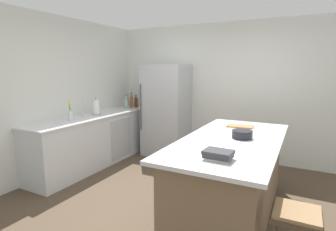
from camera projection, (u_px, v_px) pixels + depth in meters
name	position (u px, v px, depth m)	size (l,w,h in m)	color
ground_plane	(184.00, 208.00, 3.35)	(7.20, 7.20, 0.00)	#4C3D2D
wall_rear	(232.00, 92.00, 5.09)	(6.00, 0.10, 2.60)	silver
wall_left	(44.00, 97.00, 4.24)	(0.10, 6.00, 2.60)	silver
counter_run_left	(97.00, 139.00, 4.88)	(0.64, 2.72, 0.92)	silver
kitchen_island	(231.00, 176.00, 3.17)	(1.06, 2.27, 0.93)	#7A6047
refrigerator	(166.00, 110.00, 5.37)	(0.84, 0.72, 1.82)	#B7BABF
bar_stool	(296.00, 224.00, 2.09)	(0.36, 0.36, 0.65)	#473828
sink_faucet	(83.00, 108.00, 4.58)	(0.15, 0.05, 0.30)	silver
flower_vase	(70.00, 114.00, 4.26)	(0.08, 0.08, 0.32)	silver
paper_towel_roll	(96.00, 107.00, 4.81)	(0.14, 0.14, 0.31)	gray
soda_bottle	(131.00, 100.00, 5.89)	(0.07, 0.07, 0.38)	silver
syrup_bottle	(136.00, 102.00, 5.75)	(0.07, 0.07, 0.27)	#5B3319
vinegar_bottle	(131.00, 102.00, 5.68)	(0.06, 0.06, 0.33)	#994C23
gin_bottle	(126.00, 103.00, 5.63)	(0.08, 0.08, 0.29)	#8CB79E
cookbook_stack	(218.00, 155.00, 2.37)	(0.26, 0.20, 0.08)	silver
mixing_bowl	(242.00, 134.00, 3.10)	(0.24, 0.24, 0.09)	black
cutting_board	(240.00, 126.00, 3.73)	(0.38, 0.25, 0.02)	#9E7042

